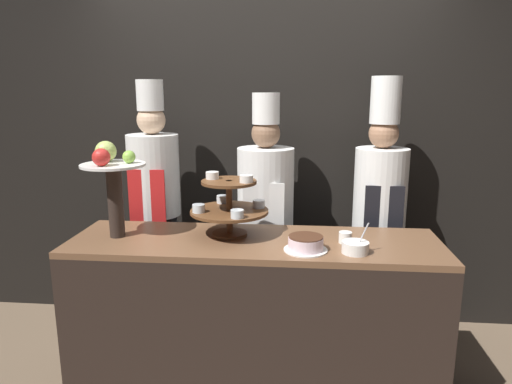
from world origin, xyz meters
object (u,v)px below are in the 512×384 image
object	(u,v)px
cake_round	(306,244)
cup_white	(345,237)
chef_center_left	(265,209)
tiered_stand	(229,204)
chef_left	(155,198)
fruit_pedestal	(112,175)
serving_bowl_near	(355,247)
chef_center_right	(379,206)

from	to	relation	value
cake_round	cup_white	xyz separation A→B (m)	(0.22, 0.14, -0.01)
cup_white	cake_round	bearing A→B (deg)	-146.17
cup_white	chef_center_left	distance (m)	0.76
tiered_stand	chef_left	distance (m)	0.79
fruit_pedestal	chef_center_left	distance (m)	1.06
serving_bowl_near	chef_left	world-z (taller)	chef_left
tiered_stand	chef_center_right	size ratio (longest dim) A/B	0.24
chef_center_left	chef_center_right	size ratio (longest dim) A/B	0.94
cup_white	fruit_pedestal	bearing A→B (deg)	179.99
cup_white	tiered_stand	bearing A→B (deg)	173.18
fruit_pedestal	cup_white	xyz separation A→B (m)	(1.29, -0.00, -0.32)
chef_left	serving_bowl_near	bearing A→B (deg)	-30.32
fruit_pedestal	serving_bowl_near	xyz separation A→B (m)	(1.32, -0.16, -0.32)
tiered_stand	chef_left	size ratio (longest dim) A/B	0.25
cake_round	chef_center_left	xyz separation A→B (m)	(-0.26, 0.74, -0.02)
cup_white	chef_center_right	world-z (taller)	chef_center_right
tiered_stand	cake_round	xyz separation A→B (m)	(0.43, -0.22, -0.15)
cake_round	chef_center_right	bearing A→B (deg)	56.04
tiered_stand	chef_center_right	world-z (taller)	chef_center_right
cake_round	cup_white	bearing A→B (deg)	33.83
fruit_pedestal	chef_center_left	bearing A→B (deg)	36.06
chef_center_left	chef_center_right	world-z (taller)	chef_center_right
tiered_stand	chef_center_left	distance (m)	0.56
chef_center_left	cake_round	bearing A→B (deg)	-70.50
tiered_stand	serving_bowl_near	bearing A→B (deg)	-18.94
fruit_pedestal	chef_left	distance (m)	0.65
fruit_pedestal	chef_center_right	bearing A→B (deg)	20.65
tiered_stand	cake_round	size ratio (longest dim) A/B	1.96
tiered_stand	chef_center_left	bearing A→B (deg)	71.79
fruit_pedestal	tiered_stand	bearing A→B (deg)	6.84
cup_white	chef_left	bearing A→B (deg)	154.57
fruit_pedestal	serving_bowl_near	world-z (taller)	fruit_pedestal
tiered_stand	cake_round	bearing A→B (deg)	-27.34
cake_round	chef_center_right	distance (m)	0.89
fruit_pedestal	cup_white	world-z (taller)	fruit_pedestal
fruit_pedestal	cup_white	bearing A→B (deg)	-0.01
chef_center_left	cup_white	bearing A→B (deg)	-51.11
tiered_stand	cake_round	world-z (taller)	tiered_stand
chef_left	chef_center_right	size ratio (longest dim) A/B	0.99
cup_white	chef_center_right	distance (m)	0.65
cake_round	serving_bowl_near	size ratio (longest dim) A/B	1.40
serving_bowl_near	chef_left	distance (m)	1.48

